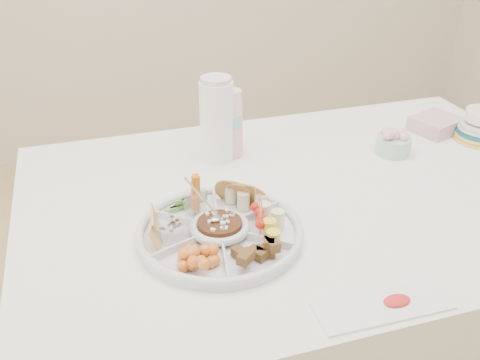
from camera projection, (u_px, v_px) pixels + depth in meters
name	position (u px, v px, depth m)	size (l,w,h in m)	color
dining_table	(303.00, 299.00, 1.61)	(1.52, 1.02, 0.76)	white
party_tray	(220.00, 230.00, 1.23)	(0.38, 0.38, 0.04)	silver
bean_dip	(220.00, 227.00, 1.23)	(0.10, 0.10, 0.04)	#35210F
tortillas	(241.00, 195.00, 1.32)	(0.10, 0.10, 0.06)	#B1713F
carrot_cucumber	(188.00, 191.00, 1.30)	(0.11, 0.11, 0.10)	#CC6B13
pita_raisins	(162.00, 226.00, 1.20)	(0.12, 0.12, 0.07)	tan
cherries	(194.00, 257.00, 1.12)	(0.12, 0.12, 0.05)	#E18D3F
granola_chunks	(255.00, 252.00, 1.13)	(0.11, 0.11, 0.05)	#3B270F
banana_tomato	(276.00, 212.00, 1.23)	(0.10, 0.10, 0.08)	#FFE777
cup_stack	(230.00, 122.00, 1.56)	(0.08, 0.08, 0.21)	silver
thermos	(217.00, 118.00, 1.54)	(0.10, 0.10, 0.25)	white
flower_bowl	(394.00, 141.00, 1.61)	(0.11, 0.11, 0.08)	#87B5A1
napkin_stack	(436.00, 124.00, 1.75)	(0.15, 0.13, 0.05)	#CCA5AC
placemat	(383.00, 306.00, 1.04)	(0.27, 0.09, 0.01)	white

